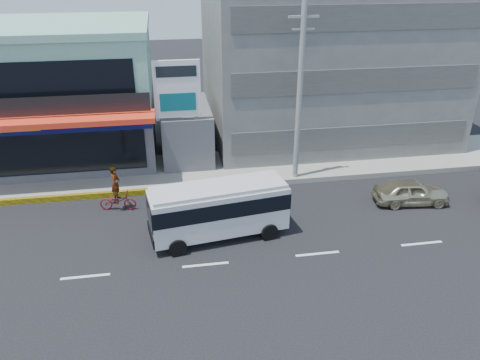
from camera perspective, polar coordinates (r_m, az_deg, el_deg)
name	(u,v)px	position (r m, az deg, el deg)	size (l,w,h in m)	color
ground	(206,265)	(20.46, -4.22, -10.27)	(120.00, 120.00, 0.00)	black
sidewalk	(270,165)	(29.26, 3.71, 1.80)	(70.00, 5.00, 0.30)	gray
shop_building	(56,95)	(32.21, -21.54, 9.58)	(12.40, 11.70, 8.00)	#4B4B51
concrete_building	(327,36)	(33.83, 10.54, 16.85)	(16.00, 12.00, 14.00)	gray
gap_structure	(186,132)	(30.33, -6.57, 5.82)	(3.00, 6.00, 3.50)	#4B4B51
satellite_dish	(186,109)	(28.80, -6.62, 8.57)	(1.50, 1.50, 0.15)	slate
billboard	(178,96)	(26.68, -7.62, 10.15)	(2.60, 0.18, 6.90)	gray
utility_pole_near	(299,95)	(25.91, 7.26, 10.21)	(1.60, 0.30, 10.00)	#999993
minibus	(219,207)	(21.52, -2.62, -3.27)	(6.55, 2.93, 2.65)	silver
sedan	(411,192)	(26.42, 20.15, -1.36)	(1.58, 3.92, 1.34)	beige
motorcycle_rider	(117,196)	(24.95, -14.74, -1.87)	(1.95, 0.92, 2.41)	maroon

